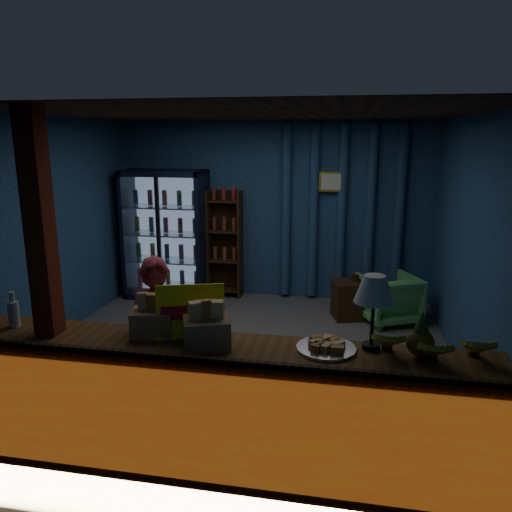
{
  "coord_description": "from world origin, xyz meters",
  "views": [
    {
      "loc": [
        1.11,
        -5.04,
        2.39
      ],
      "look_at": [
        0.19,
        -0.2,
        1.19
      ],
      "focal_mm": 35.0,
      "sensor_mm": 36.0,
      "label": 1
    }
  ],
  "objects_px": {
    "table_lamp": "(374,292)",
    "shopkeeper": "(158,339)",
    "green_chair": "(389,298)",
    "pastry_tray": "(326,347)"
  },
  "relations": [
    {
      "from": "pastry_tray",
      "to": "table_lamp",
      "type": "bearing_deg",
      "value": 13.08
    },
    {
      "from": "pastry_tray",
      "to": "table_lamp",
      "type": "relative_size",
      "value": 0.78
    },
    {
      "from": "shopkeeper",
      "to": "table_lamp",
      "type": "relative_size",
      "value": 2.68
    },
    {
      "from": "green_chair",
      "to": "pastry_tray",
      "type": "height_order",
      "value": "pastry_tray"
    },
    {
      "from": "green_chair",
      "to": "pastry_tray",
      "type": "distance_m",
      "value": 3.32
    },
    {
      "from": "table_lamp",
      "to": "green_chair",
      "type": "bearing_deg",
      "value": 83.26
    },
    {
      "from": "table_lamp",
      "to": "shopkeeper",
      "type": "bearing_deg",
      "value": 166.41
    },
    {
      "from": "shopkeeper",
      "to": "green_chair",
      "type": "height_order",
      "value": "shopkeeper"
    },
    {
      "from": "shopkeeper",
      "to": "green_chair",
      "type": "relative_size",
      "value": 2.04
    },
    {
      "from": "pastry_tray",
      "to": "green_chair",
      "type": "bearing_deg",
      "value": 78.1
    }
  ]
}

